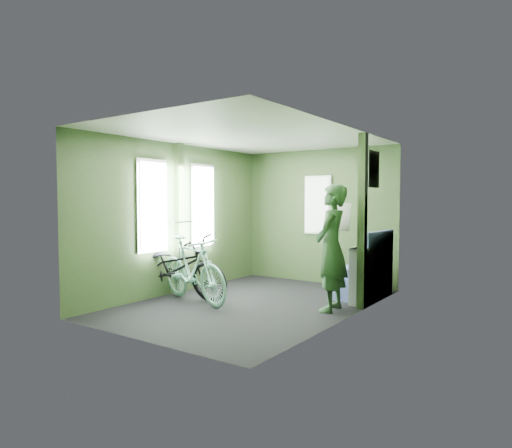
{
  "coord_description": "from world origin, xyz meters",
  "views": [
    {
      "loc": [
        3.6,
        -5.09,
        1.43
      ],
      "look_at": [
        0.0,
        0.1,
        1.1
      ],
      "focal_mm": 32.0,
      "sensor_mm": 36.0,
      "label": 1
    }
  ],
  "objects": [
    {
      "name": "passenger",
      "position": [
        1.07,
        0.27,
        0.82
      ],
      "size": [
        0.46,
        0.7,
        1.64
      ],
      "rotation": [
        0.0,
        0.0,
        -1.45
      ],
      "color": "#284928",
      "rests_on": "ground"
    },
    {
      "name": "bicycle_black",
      "position": [
        -1.11,
        -0.35,
        0.0
      ],
      "size": [
        1.81,
        0.92,
        1.01
      ],
      "primitive_type": "imported",
      "rotation": [
        0.0,
        -0.18,
        1.66
      ],
      "color": "black",
      "rests_on": "ground"
    },
    {
      "name": "waste_box",
      "position": [
        1.26,
        0.8,
        0.39
      ],
      "size": [
        0.23,
        0.32,
        0.78
      ],
      "primitive_type": "cube",
      "color": "gray",
      "rests_on": "ground"
    },
    {
      "name": "bench_seat",
      "position": [
        1.15,
        1.26,
        0.29
      ],
      "size": [
        0.55,
        0.95,
        0.99
      ],
      "rotation": [
        0.0,
        0.0,
        -0.04
      ],
      "color": "navy",
      "rests_on": "ground"
    },
    {
      "name": "room",
      "position": [
        -0.04,
        0.04,
        1.44
      ],
      "size": [
        4.0,
        4.02,
        2.31
      ],
      "color": "black",
      "rests_on": "ground"
    },
    {
      "name": "bicycle_mint",
      "position": [
        -0.73,
        -0.41,
        0.0
      ],
      "size": [
        1.65,
        0.93,
        0.98
      ],
      "primitive_type": "imported",
      "rotation": [
        0.0,
        -0.1,
        1.3
      ],
      "color": "#8DE0C5",
      "rests_on": "ground"
    }
  ]
}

